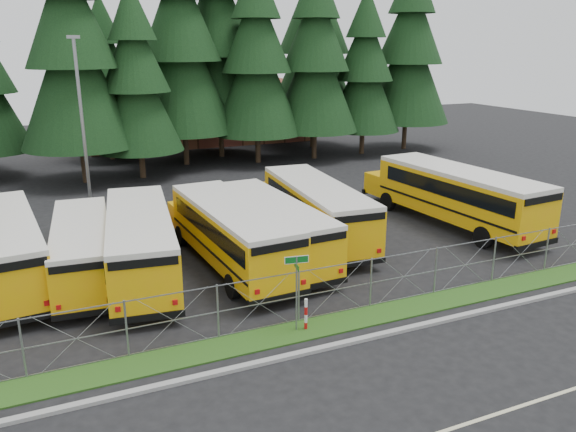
# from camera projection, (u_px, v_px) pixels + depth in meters

# --- Properties ---
(ground) EXTENTS (120.00, 120.00, 0.00)m
(ground) POSITION_uv_depth(u_px,v_px,m) (311.00, 306.00, 21.59)
(ground) COLOR black
(ground) RESTS_ON ground
(curb) EXTENTS (50.00, 0.25, 0.12)m
(curb) POSITION_uv_depth(u_px,v_px,m) (352.00, 342.00, 18.86)
(curb) COLOR gray
(curb) RESTS_ON ground
(grass_verge) EXTENTS (50.00, 1.40, 0.06)m
(grass_verge) POSITION_uv_depth(u_px,v_px,m) (332.00, 324.00, 20.09)
(grass_verge) COLOR #1C4915
(grass_verge) RESTS_ON ground
(road_lane_line) EXTENTS (50.00, 0.12, 0.01)m
(road_lane_line) POSITION_uv_depth(u_px,v_px,m) (446.00, 431.00, 14.58)
(road_lane_line) COLOR beige
(road_lane_line) RESTS_ON ground
(chainlink_fence) EXTENTS (44.00, 0.10, 2.00)m
(chainlink_fence) POSITION_uv_depth(u_px,v_px,m) (324.00, 292.00, 20.42)
(chainlink_fence) COLOR gray
(chainlink_fence) RESTS_ON ground
(brick_building) EXTENTS (22.00, 10.00, 6.00)m
(brick_building) POSITION_uv_depth(u_px,v_px,m) (195.00, 112.00, 58.07)
(brick_building) COLOR brown
(brick_building) RESTS_ON ground
(bus_1) EXTENTS (3.71, 11.33, 2.92)m
(bus_1) POSITION_uv_depth(u_px,v_px,m) (5.00, 250.00, 23.23)
(bus_1) COLOR #E4AA07
(bus_1) RESTS_ON ground
(bus_2) EXTENTS (3.06, 10.01, 2.58)m
(bus_2) POSITION_uv_depth(u_px,v_px,m) (83.00, 250.00, 23.72)
(bus_2) COLOR #E4AA07
(bus_2) RESTS_ON ground
(bus_3) EXTENTS (4.06, 11.46, 2.94)m
(bus_3) POSITION_uv_depth(u_px,v_px,m) (140.00, 244.00, 23.93)
(bus_3) COLOR #E4AA07
(bus_3) RESTS_ON ground
(bus_4) EXTENTS (3.35, 11.37, 2.94)m
(bus_4) POSITION_uv_depth(u_px,v_px,m) (229.00, 235.00, 25.09)
(bus_4) COLOR #E4AA07
(bus_4) RESTS_ON ground
(bus_5) EXTENTS (3.07, 10.87, 2.82)m
(bus_5) POSITION_uv_depth(u_px,v_px,m) (268.00, 229.00, 26.13)
(bus_5) COLOR #E4AA07
(bus_5) RESTS_ON ground
(bus_6) EXTENTS (3.54, 11.52, 2.98)m
(bus_6) POSITION_uv_depth(u_px,v_px,m) (314.00, 211.00, 28.73)
(bus_6) COLOR #E4AA07
(bus_6) RESTS_ON ground
(bus_east) EXTENTS (3.91, 12.46, 3.21)m
(bus_east) POSITION_uv_depth(u_px,v_px,m) (453.00, 197.00, 30.85)
(bus_east) COLOR #E4AA07
(bus_east) RESTS_ON ground
(street_sign) EXTENTS (0.83, 0.55, 2.81)m
(street_sign) POSITION_uv_depth(u_px,v_px,m) (297.00, 277.00, 19.09)
(street_sign) COLOR gray
(street_sign) RESTS_ON ground
(striped_bollard) EXTENTS (0.11, 0.11, 1.20)m
(striped_bollard) POSITION_uv_depth(u_px,v_px,m) (306.00, 315.00, 19.57)
(striped_bollard) COLOR #B20C0C
(striped_bollard) RESTS_ON ground
(light_standard) EXTENTS (0.70, 0.35, 10.14)m
(light_standard) POSITION_uv_depth(u_px,v_px,m) (82.00, 118.00, 32.84)
(light_standard) COLOR gray
(light_standard) RESTS_ON ground
(conifer_3) EXTENTS (8.08, 8.08, 17.87)m
(conifer_3) POSITION_uv_depth(u_px,v_px,m) (72.00, 55.00, 38.45)
(conifer_3) COLOR black
(conifer_3) RESTS_ON ground
(conifer_4) EXTENTS (6.38, 6.38, 14.10)m
(conifer_4) POSITION_uv_depth(u_px,v_px,m) (136.00, 82.00, 40.39)
(conifer_4) COLOR black
(conifer_4) RESTS_ON ground
(conifer_5) EXTENTS (8.39, 8.39, 18.55)m
(conifer_5) POSITION_uv_depth(u_px,v_px,m) (181.00, 49.00, 44.49)
(conifer_5) COLOR black
(conifer_5) RESTS_ON ground
(conifer_6) EXTENTS (7.46, 7.46, 16.51)m
(conifer_6) POSITION_uv_depth(u_px,v_px,m) (257.00, 62.00, 45.62)
(conifer_6) COLOR black
(conifer_6) RESTS_ON ground
(conifer_7) EXTENTS (7.52, 7.52, 16.64)m
(conifer_7) POSITION_uv_depth(u_px,v_px,m) (315.00, 61.00, 47.36)
(conifer_7) COLOR black
(conifer_7) RESTS_ON ground
(conifer_8) EXTENTS (6.58, 6.58, 14.55)m
(conifer_8) POSITION_uv_depth(u_px,v_px,m) (365.00, 72.00, 49.77)
(conifer_8) COLOR black
(conifer_8) RESTS_ON ground
(conifer_9) EXTENTS (7.95, 7.95, 17.58)m
(conifer_9) POSITION_uv_depth(u_px,v_px,m) (409.00, 54.00, 51.87)
(conifer_9) COLOR black
(conifer_9) RESTS_ON ground
(conifer_11) EXTENTS (6.24, 6.24, 13.79)m
(conifer_11) POSITION_uv_depth(u_px,v_px,m) (105.00, 79.00, 47.31)
(conifer_11) COLOR black
(conifer_11) RESTS_ON ground
(conifer_12) EXTENTS (8.65, 8.65, 19.13)m
(conifer_12) POSITION_uv_depth(u_px,v_px,m) (218.00, 46.00, 47.81)
(conifer_12) COLOR black
(conifer_12) RESTS_ON ground
(conifer_13) EXTENTS (8.83, 8.83, 19.53)m
(conifer_13) POSITION_uv_depth(u_px,v_px,m) (314.00, 43.00, 52.49)
(conifer_13) COLOR black
(conifer_13) RESTS_ON ground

